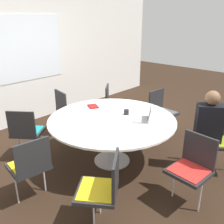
{
  "coord_description": "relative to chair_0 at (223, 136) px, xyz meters",
  "views": [
    {
      "loc": [
        -2.53,
        -2.33,
        2.16
      ],
      "look_at": [
        0.0,
        0.0,
        0.83
      ],
      "focal_mm": 40.0,
      "sensor_mm": 36.0,
      "label": 1
    }
  ],
  "objects": [
    {
      "name": "ground_plane",
      "position": [
        -0.95,
        1.32,
        -0.53
      ],
      "size": [
        16.0,
        16.0,
        0.0
      ],
      "primitive_type": "plane",
      "color": "black"
    },
    {
      "name": "wall_back",
      "position": [
        -0.95,
        3.78,
        0.83
      ],
      "size": [
        8.0,
        0.07,
        2.7
      ],
      "color": "silver",
      "rests_on": "ground_plane"
    },
    {
      "name": "conference_table",
      "position": [
        -0.95,
        1.32,
        0.12
      ],
      "size": [
        1.9,
        1.9,
        0.73
      ],
      "color": "#B7B7BC",
      "rests_on": "ground_plane"
    },
    {
      "name": "chair_0",
      "position": [
        0.0,
        0.0,
        0.0
      ],
      "size": [
        0.59,
        0.6,
        0.87
      ],
      "rotation": [
        0.0,
        0.0,
        8.44
      ],
      "color": "#262628",
      "rests_on": "ground_plane"
    },
    {
      "name": "chair_1",
      "position": [
        0.37,
        1.28,
        0.0
      ],
      "size": [
        0.47,
        0.45,
        0.87
      ],
      "rotation": [
        0.0,
        0.0,
        9.35
      ],
      "color": "#262628",
      "rests_on": "ground_plane"
    },
    {
      "name": "chair_2",
      "position": [
        0.04,
        2.19,
        0.0
      ],
      "size": [
        0.61,
        0.6,
        0.87
      ],
      "rotation": [
        0.0,
        0.0,
        10.1
      ],
      "color": "#262628",
      "rests_on": "ground_plane"
    },
    {
      "name": "chair_3",
      "position": [
        -0.78,
        2.63,
        0.0
      ],
      "size": [
        0.49,
        0.51,
        0.87
      ],
      "rotation": [
        0.0,
        0.0,
        10.81
      ],
      "color": "#262628",
      "rests_on": "ground_plane"
    },
    {
      "name": "chair_4",
      "position": [
        -1.82,
        2.32,
        0.0
      ],
      "size": [
        0.6,
        0.61,
        0.87
      ],
      "rotation": [
        0.0,
        0.0,
        11.66
      ],
      "color": "#262628",
      "rests_on": "ground_plane"
    },
    {
      "name": "chair_5",
      "position": [
        -2.28,
        1.42,
        0.0
      ],
      "size": [
        0.49,
        0.47,
        0.87
      ],
      "rotation": [
        0.0,
        0.0,
        12.44
      ],
      "color": "#262628",
      "rests_on": "ground_plane"
    },
    {
      "name": "chair_6",
      "position": [
        -1.99,
        0.49,
        0.0
      ],
      "size": [
        0.6,
        0.6,
        0.87
      ],
      "rotation": [
        0.0,
        0.0,
        13.19
      ],
      "color": "#262628",
      "rests_on": "ground_plane"
    },
    {
      "name": "chair_7",
      "position": [
        -0.99,
        -0.01,
        0.0
      ],
      "size": [
        0.45,
        0.47,
        0.87
      ],
      "rotation": [
        0.0,
        0.0,
        14.06
      ],
      "color": "#262628",
      "rests_on": "ground_plane"
    },
    {
      "name": "person_0",
      "position": [
        -0.2,
        0.15,
        0.19
      ],
      "size": [
        0.38,
        0.42,
        1.22
      ],
      "rotation": [
        0.0,
        0.0,
        8.44
      ],
      "color": "black",
      "rests_on": "ground_plane"
    },
    {
      "name": "laptop",
      "position": [
        -0.69,
        0.91,
        0.26
      ],
      "size": [
        0.38,
        0.37,
        0.21
      ],
      "rotation": [
        0.0,
        0.0,
        3.73
      ],
      "color": "#99999E",
      "rests_on": "conference_table"
    },
    {
      "name": "spiral_notebook",
      "position": [
        -0.8,
        1.89,
        0.22
      ],
      "size": [
        0.23,
        0.26,
        0.02
      ],
      "color": "maroon",
      "rests_on": "conference_table"
    },
    {
      "name": "coffee_cup",
      "position": [
        -0.69,
        1.26,
        0.25
      ],
      "size": [
        0.08,
        0.08,
        0.08
      ],
      "color": "black",
      "rests_on": "conference_table"
    }
  ]
}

